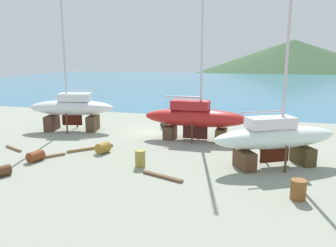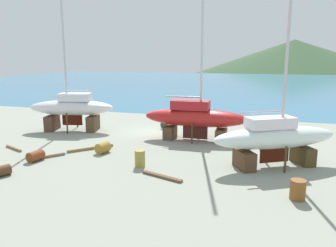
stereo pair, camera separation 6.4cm
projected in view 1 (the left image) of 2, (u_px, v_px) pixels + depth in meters
name	position (u px, v px, depth m)	size (l,w,h in m)	color
ground_plane	(130.00, 146.00, 22.65)	(50.62, 50.62, 0.00)	gray
sea_water	(230.00, 83.00, 76.27)	(137.91, 89.18, 0.01)	teal
headland_hill	(292.00, 69.00, 162.55)	(164.98, 164.98, 28.21)	#335031
sailboat_mid_port	(195.00, 117.00, 24.20)	(7.67, 2.44, 12.89)	brown
sailboat_large_starboard	(72.00, 108.00, 27.25)	(7.24, 3.88, 10.93)	brown
sailboat_far_slipway	(275.00, 137.00, 18.29)	(7.23, 5.43, 10.40)	#48391E
worker	(261.00, 134.00, 22.21)	(0.50, 0.43, 1.77)	#294194
barrel_rust_mid	(140.00, 159.00, 18.43)	(0.57, 0.57, 0.92)	olive
barrel_by_slipway	(298.00, 190.00, 14.19)	(0.65, 0.65, 0.87)	brown
barrel_tipped_center	(2.00, 171.00, 16.98)	(0.55, 0.55, 0.79)	#54301B
barrel_rust_far	(36.00, 156.00, 19.43)	(0.60, 0.60, 0.94)	brown
barrel_ochre	(166.00, 125.00, 28.11)	(0.67, 0.67, 0.77)	#273020
barrel_tipped_left	(103.00, 148.00, 21.07)	(0.67, 0.67, 0.86)	olive
timber_plank_near	(54.00, 155.00, 20.32)	(1.30, 0.19, 0.15)	#7A5E4A
timber_short_skew	(91.00, 148.00, 21.85)	(3.08, 0.15, 0.17)	olive
timber_plank_far	(14.00, 148.00, 21.87)	(1.96, 0.12, 0.16)	#8B6547
timber_short_cross	(162.00, 176.00, 16.80)	(2.40, 0.24, 0.13)	brown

